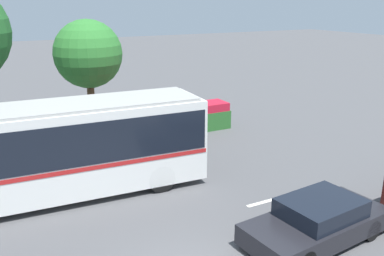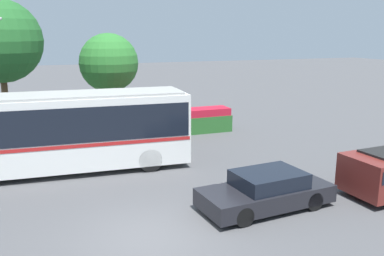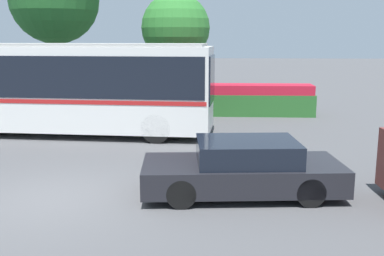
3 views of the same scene
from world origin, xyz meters
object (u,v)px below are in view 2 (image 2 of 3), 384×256
(city_bus, at_px, (55,128))
(street_tree_centre, at_px, (109,63))
(street_tree_left, at_px, (0,41))
(sedan_foreground, at_px, (266,191))

(city_bus, distance_m, street_tree_centre, 8.52)
(city_bus, bearing_deg, street_tree_centre, 67.86)
(street_tree_left, distance_m, street_tree_centre, 6.04)
(city_bus, height_order, street_tree_left, street_tree_left)
(street_tree_centre, bearing_deg, sedan_foreground, -78.83)
(sedan_foreground, bearing_deg, street_tree_left, -60.62)
(street_tree_left, bearing_deg, street_tree_centre, 14.23)
(sedan_foreground, distance_m, street_tree_left, 15.67)
(city_bus, relative_size, street_tree_left, 1.50)
(sedan_foreground, relative_size, street_tree_centre, 0.80)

